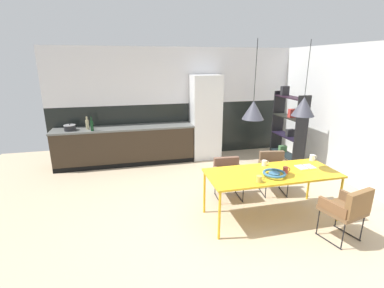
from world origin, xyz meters
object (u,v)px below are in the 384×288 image
open_book (305,167)px  bottle_vinegar_dark (92,125)px  mug_wide_latte (264,163)px  armchair_corner_seat (228,172)px  open_shelf_unit (288,127)px  pendant_lamp_over_table_far (304,106)px  refrigerator_column (205,117)px  mug_white_ceramic (312,158)px  mug_short_terracotta (286,170)px  dining_table (272,175)px  fruit_bowl (274,174)px  mug_glass_clear (259,179)px  cooking_pot (70,128)px  pendant_lamp_over_table_near (253,110)px  armchair_head_of_table (349,207)px  armchair_near_window (273,166)px  bottle_wine_green (87,124)px

open_book → bottle_vinegar_dark: (-3.45, 2.71, 0.25)m
mug_wide_latte → bottle_vinegar_dark: (-2.85, 2.49, 0.22)m
armchair_corner_seat → open_shelf_unit: bearing=-143.7°
open_book → pendant_lamp_over_table_far: 1.01m
refrigerator_column → mug_white_ceramic: bearing=-67.7°
mug_short_terracotta → pendant_lamp_over_table_far: 0.96m
dining_table → fruit_bowl: (-0.05, -0.14, 0.08)m
fruit_bowl → open_shelf_unit: 2.70m
mug_glass_clear → armchair_corner_seat: bearing=91.8°
pendant_lamp_over_table_far → refrigerator_column: bearing=100.8°
cooking_pot → open_shelf_unit: bearing=-10.5°
pendant_lamp_over_table_near → mug_glass_clear: bearing=-80.9°
refrigerator_column → cooking_pot: 3.14m
mug_white_ceramic → mug_wide_latte: size_ratio=1.15×
refrigerator_column → armchair_head_of_table: 3.93m
mug_short_terracotta → mug_glass_clear: bearing=-158.8°
refrigerator_column → armchair_near_window: bearing=-73.0°
mug_wide_latte → cooking_pot: cooking_pot is taller
mug_short_terracotta → pendant_lamp_over_table_near: size_ratio=0.11×
mug_white_ceramic → bottle_vinegar_dark: size_ratio=0.42×
cooking_pot → pendant_lamp_over_table_near: pendant_lamp_over_table_near is taller
mug_white_ceramic → cooking_pot: 4.99m
mug_wide_latte → open_shelf_unit: open_shelf_unit is taller
armchair_corner_seat → dining_table: bearing=119.7°
cooking_pot → pendant_lamp_over_table_near: 4.24m
mug_wide_latte → bottle_wine_green: 4.01m
armchair_near_window → open_book: size_ratio=2.72×
fruit_bowl → mug_short_terracotta: bearing=16.1°
mug_short_terracotta → open_shelf_unit: (1.37, 2.12, 0.11)m
bottle_vinegar_dark → mug_white_ceramic: bearing=-33.3°
refrigerator_column → mug_white_ceramic: size_ratio=15.51×
pendant_lamp_over_table_far → bottle_vinegar_dark: bearing=139.2°
mug_glass_clear → open_shelf_unit: bearing=50.7°
dining_table → mug_glass_clear: size_ratio=15.84×
mug_white_ceramic → open_shelf_unit: (0.62, 1.73, 0.11)m
mug_white_ceramic → mug_wide_latte: (-0.91, -0.03, -0.00)m
refrigerator_column → cooking_pot: refrigerator_column is taller
refrigerator_column → fruit_bowl: 3.15m
armchair_head_of_table → mug_glass_clear: (-1.05, 0.52, 0.29)m
mug_white_ceramic → refrigerator_column: bearing=112.3°
fruit_bowl → mug_white_ceramic: bearing=25.1°
cooking_pot → open_shelf_unit: (4.86, -0.90, -0.04)m
armchair_near_window → open_shelf_unit: size_ratio=0.42×
open_book → mug_short_terracotta: 0.46m
refrigerator_column → mug_glass_clear: refrigerator_column is taller
cooking_pot → pendant_lamp_over_table_far: 4.81m
armchair_corner_seat → mug_white_ceramic: size_ratio=5.36×
dining_table → pendant_lamp_over_table_far: (0.40, -0.01, 1.03)m
dining_table → cooking_pot: bearing=138.4°
dining_table → open_shelf_unit: open_shelf_unit is taller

